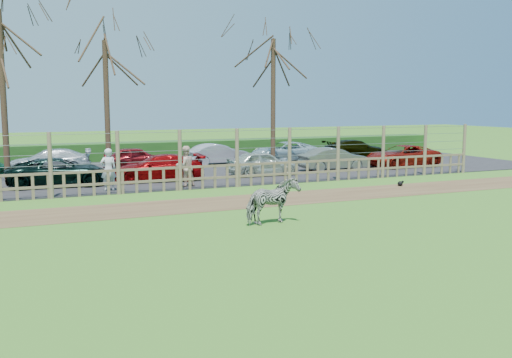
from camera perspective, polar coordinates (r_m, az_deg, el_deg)
name	(u,v)px	position (r m, az deg, el deg)	size (l,w,h in m)	color
ground	(259,230)	(16.21, 0.27, -5.13)	(120.00, 120.00, 0.00)	#4F893F
dirt_strip	(208,204)	(20.32, -4.84, -2.52)	(34.00, 2.80, 0.01)	brown
asphalt	(146,172)	(29.87, -10.97, 0.66)	(44.00, 13.00, 0.04)	#232326
hedge	(121,151)	(36.65, -13.37, 2.70)	(46.00, 2.00, 1.10)	#1E4716
fence	(180,171)	(23.52, -7.58, 0.80)	(30.16, 0.16, 2.50)	brown
tree_left	(1,54)	(27.05, -24.16, 11.30)	(4.80, 4.80, 7.88)	#3D2B1E
tree_mid	(106,75)	(28.34, -14.79, 10.00)	(4.80, 4.80, 6.83)	#3D2B1E
tree_right	(273,72)	(31.49, 1.74, 10.67)	(4.80, 4.80, 7.35)	#3D2B1E
zebra	(272,201)	(16.88, 1.66, -2.24)	(0.74, 1.63, 1.37)	gray
visitor_a	(108,170)	(23.72, -14.55, 0.91)	(0.63, 0.41, 1.72)	silver
visitor_b	(185,166)	(24.36, -7.09, 1.27)	(0.84, 0.65, 1.72)	beige
crow	(400,183)	(25.37, 14.24, -0.44)	(0.30, 0.22, 0.24)	black
car_2	(59,172)	(25.77, -19.06, 0.67)	(1.99, 4.32, 1.20)	black
car_3	(158,168)	(26.30, -9.76, 1.11)	(1.68, 4.13, 1.20)	#8F0608
car_4	(263,163)	(27.89, 0.65, 1.59)	(1.42, 3.52, 1.20)	beige
car_5	(334,159)	(30.21, 7.77, 1.99)	(1.27, 3.64, 1.20)	slate
car_6	(402,156)	(32.68, 14.42, 2.24)	(1.99, 4.32, 1.20)	maroon
car_9	(49,161)	(30.77, -19.99, 1.70)	(1.68, 4.13, 1.20)	#B0B8BE
car_10	(137,158)	(31.19, -11.85, 2.07)	(1.42, 3.52, 1.20)	maroon
car_11	(217,154)	(32.83, -3.88, 2.49)	(1.27, 3.64, 1.20)	#B8B4C0
car_12	(284,152)	(34.44, 2.86, 2.74)	(1.99, 4.32, 1.20)	#AEC6CB
car_13	(356,149)	(36.75, 9.94, 2.94)	(1.68, 4.13, 1.20)	black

